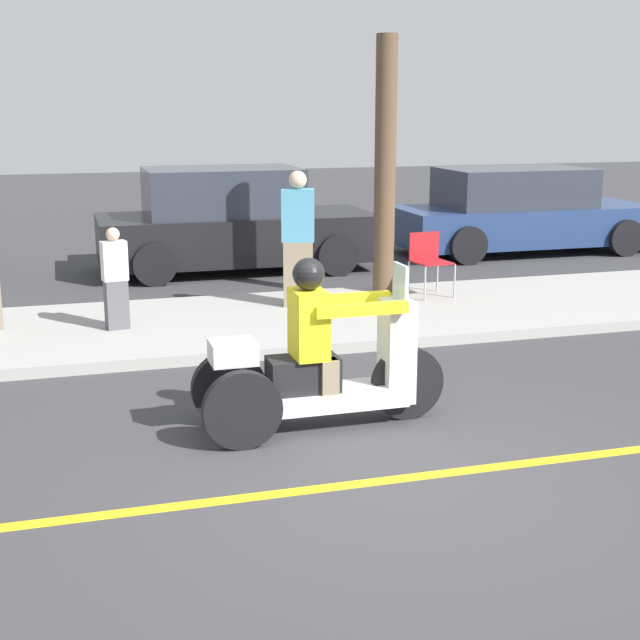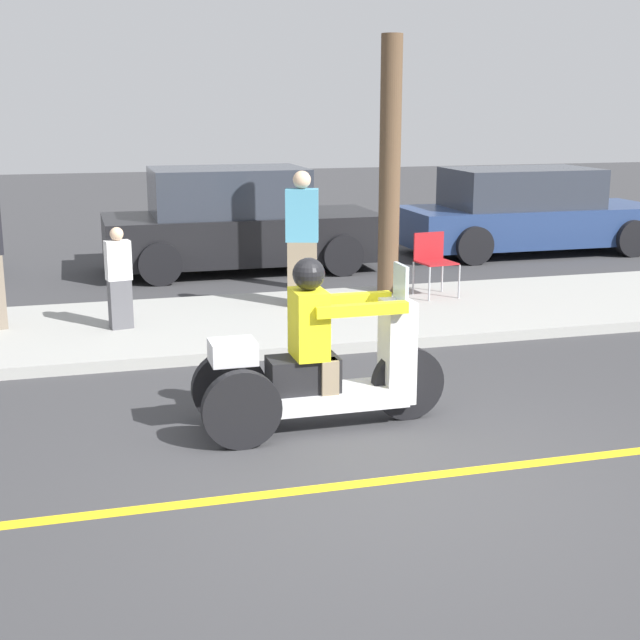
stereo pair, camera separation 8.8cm
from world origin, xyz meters
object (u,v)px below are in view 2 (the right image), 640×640
object	(u,v)px
spectator_near_curb	(302,242)
parked_car_lot_center	(238,223)
motorcycle_trike	(319,367)
parked_car_lot_far	(527,213)
folding_chair_set_back	(433,257)
tree_trunk	(390,167)
spectator_with_child	(119,280)

from	to	relation	value
spectator_near_curb	parked_car_lot_center	distance (m)	3.27
spectator_near_curb	parked_car_lot_center	xyz separation A→B (m)	(-0.21, 3.26, -0.17)
motorcycle_trike	parked_car_lot_far	xyz separation A→B (m)	(5.92, 7.50, 0.19)
folding_chair_set_back	parked_car_lot_far	size ratio (longest dim) A/B	0.18
folding_chair_set_back	parked_car_lot_center	size ratio (longest dim) A/B	0.19
motorcycle_trike	spectator_near_curb	world-z (taller)	spectator_near_curb
tree_trunk	spectator_with_child	bearing A→B (deg)	-163.20
spectator_near_curb	spectator_with_child	world-z (taller)	spectator_near_curb
parked_car_lot_center	tree_trunk	bearing A→B (deg)	-60.80
parked_car_lot_center	folding_chair_set_back	bearing A→B (deg)	-56.79
spectator_near_curb	motorcycle_trike	bearing A→B (deg)	-102.58
spectator_near_curb	tree_trunk	xyz separation A→B (m)	(1.32, 0.51, 0.86)
motorcycle_trike	tree_trunk	xyz separation A→B (m)	(2.20, 4.44, 1.27)
spectator_with_child	parked_car_lot_far	world-z (taller)	parked_car_lot_far
motorcycle_trike	spectator_with_child	xyz separation A→B (m)	(-1.39, 3.36, 0.16)
parked_car_lot_center	tree_trunk	size ratio (longest dim) A/B	1.29
motorcycle_trike	spectator_with_child	world-z (taller)	motorcycle_trike
motorcycle_trike	tree_trunk	world-z (taller)	tree_trunk
spectator_near_curb	parked_car_lot_center	world-z (taller)	spectator_near_curb
spectator_with_child	folding_chair_set_back	distance (m)	4.15
parked_car_lot_far	parked_car_lot_center	distance (m)	5.26
folding_chair_set_back	parked_car_lot_center	bearing A→B (deg)	123.21
parked_car_lot_far	parked_car_lot_center	world-z (taller)	parked_car_lot_center
motorcycle_trike	tree_trunk	size ratio (longest dim) A/B	0.63
spectator_near_curb	folding_chair_set_back	world-z (taller)	spectator_near_curb
parked_car_lot_far	motorcycle_trike	bearing A→B (deg)	-128.27
spectator_with_child	parked_car_lot_center	bearing A→B (deg)	61.77
spectator_with_child	parked_car_lot_far	bearing A→B (deg)	29.55
motorcycle_trike	folding_chair_set_back	xyz separation A→B (m)	(2.70, 4.08, 0.11)
folding_chair_set_back	tree_trunk	bearing A→B (deg)	144.37
spectator_near_curb	folding_chair_set_back	distance (m)	1.85
parked_car_lot_far	tree_trunk	size ratio (longest dim) A/B	1.38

